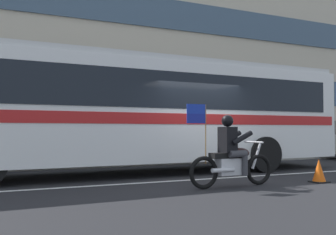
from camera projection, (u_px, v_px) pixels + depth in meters
ground_plane at (200, 176)px, 10.06m from camera, size 60.00×60.00×0.00m
sidewalk_curb at (137, 160)px, 14.72m from camera, size 28.00×3.80×0.15m
lane_center_stripe at (212, 179)px, 9.51m from camera, size 26.60×0.14×0.01m
office_building_facade at (121, 52)px, 16.96m from camera, size 28.00×0.89×9.50m
transit_bus at (139, 107)px, 10.67m from camera, size 12.73×2.91×3.22m
motorcycle_with_rider at (231, 156)px, 8.16m from camera, size 2.20×0.64×1.78m
fire_hydrant at (246, 148)px, 15.05m from camera, size 0.22×0.30×0.75m
traffic_cone at (319, 171)px, 8.85m from camera, size 0.36×0.36×0.55m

